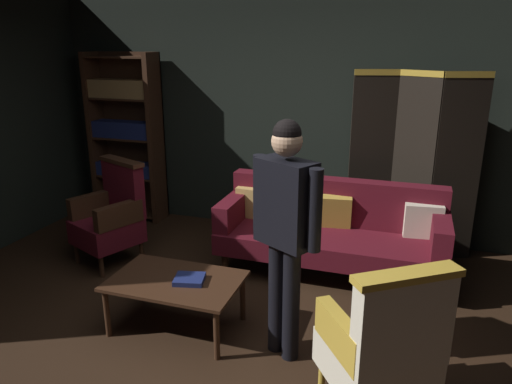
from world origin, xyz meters
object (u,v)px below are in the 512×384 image
object	(u,v)px
armchair_gilt_accent	(383,346)
book_navy_cloth	(189,279)
folding_screen	(413,162)
standing_figure	(285,221)
bookshelf	(126,133)
coffee_table	(176,285)
velvet_couch	(331,227)
armchair_wing_left	(112,215)

from	to	relation	value
armchair_gilt_accent	book_navy_cloth	xyz separation A→B (m)	(-1.46, 0.47, -0.05)
folding_screen	standing_figure	world-z (taller)	folding_screen
bookshelf	coffee_table	size ratio (longest dim) A/B	2.05
book_navy_cloth	armchair_gilt_accent	bearing A→B (deg)	-17.97
velvet_couch	book_navy_cloth	bearing A→B (deg)	-121.79
folding_screen	bookshelf	size ratio (longest dim) A/B	0.93
velvet_couch	bookshelf	bearing A→B (deg)	164.66
armchair_wing_left	folding_screen	bearing A→B (deg)	22.62
armchair_wing_left	standing_figure	bearing A→B (deg)	-24.80
folding_screen	armchair_gilt_accent	size ratio (longest dim) A/B	1.83
coffee_table	folding_screen	bearing A→B (deg)	51.46
velvet_couch	coffee_table	bearing A→B (deg)	-125.17
armchair_wing_left	bookshelf	bearing A→B (deg)	114.63
standing_figure	bookshelf	bearing A→B (deg)	140.37
folding_screen	velvet_couch	world-z (taller)	folding_screen
velvet_couch	standing_figure	distance (m)	1.53
velvet_couch	armchair_gilt_accent	bearing A→B (deg)	-71.67
coffee_table	standing_figure	size ratio (longest dim) A/B	0.59
armchair_wing_left	book_navy_cloth	size ratio (longest dim) A/B	4.69
armchair_wing_left	velvet_couch	bearing A→B (deg)	12.39
armchair_gilt_accent	armchair_wing_left	distance (m)	3.08
armchair_wing_left	armchair_gilt_accent	bearing A→B (deg)	-26.42
folding_screen	armchair_gilt_accent	xyz separation A→B (m)	(-0.08, -2.55, -0.50)
folding_screen	velvet_couch	bearing A→B (deg)	-134.23
bookshelf	armchair_wing_left	world-z (taller)	bookshelf
coffee_table	armchair_wing_left	size ratio (longest dim) A/B	0.96
folding_screen	velvet_couch	xyz separation A→B (m)	(-0.69, -0.71, -0.53)
armchair_gilt_accent	book_navy_cloth	size ratio (longest dim) A/B	4.69
folding_screen	bookshelf	distance (m)	3.39
folding_screen	standing_figure	distance (m)	2.27
velvet_couch	armchair_wing_left	size ratio (longest dim) A/B	2.04
velvet_couch	book_navy_cloth	world-z (taller)	velvet_couch
standing_figure	book_navy_cloth	bearing A→B (deg)	175.99
velvet_couch	armchair_gilt_accent	xyz separation A→B (m)	(0.61, -1.84, 0.04)
bookshelf	book_navy_cloth	size ratio (longest dim) A/B	9.24
armchair_gilt_accent	armchair_wing_left	xyz separation A→B (m)	(-2.75, 1.37, 0.00)
coffee_table	velvet_couch	bearing A→B (deg)	54.83
bookshelf	armchair_wing_left	distance (m)	1.46
bookshelf	armchair_wing_left	bearing A→B (deg)	-65.37
coffee_table	standing_figure	distance (m)	1.09
armchair_gilt_accent	velvet_couch	bearing A→B (deg)	108.33
armchair_gilt_accent	armchair_wing_left	bearing A→B (deg)	153.58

